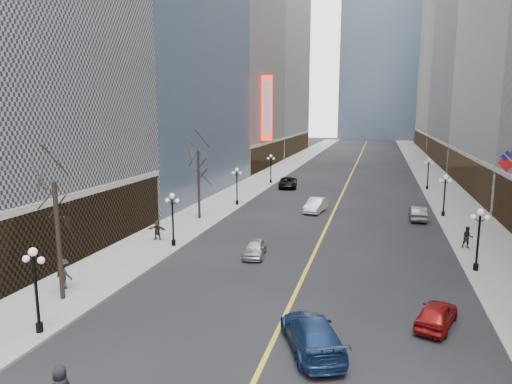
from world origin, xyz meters
The scene contains 26 objects.
sidewalk_east centered at (14.00, 70.00, 0.07)m, with size 6.00×230.00×0.15m, color gray.
sidewalk_west centered at (-14.00, 70.00, 0.07)m, with size 6.00×230.00×0.15m, color gray.
lane_line centered at (0.00, 80.00, 0.01)m, with size 0.25×200.00×0.02m, color gold.
bldg_east_c centered at (29.88, 106.00, 24.18)m, with size 26.60×40.60×48.80m.
bldg_east_d centered at (29.90, 149.00, 31.17)m, with size 26.60×46.60×62.80m.
bldg_west_c centered at (-29.88, 87.00, 25.19)m, with size 26.60×30.60×50.80m.
bldg_west_d centered at (-29.92, 121.00, 36.17)m, with size 26.60×38.60×72.80m.
streetlamp_east_1 centered at (11.80, 30.00, 2.90)m, with size 1.26×0.44×4.52m.
streetlamp_east_2 centered at (11.80, 48.00, 2.90)m, with size 1.26×0.44×4.52m.
streetlamp_east_3 centered at (11.80, 66.00, 2.90)m, with size 1.26×0.44×4.52m.
streetlamp_west_0 centered at (-11.80, 14.00, 2.90)m, with size 1.26×0.44×4.52m.
streetlamp_west_1 centered at (-11.80, 30.00, 2.90)m, with size 1.26×0.44×4.52m.
streetlamp_west_2 centered at (-11.80, 48.00, 2.90)m, with size 1.26×0.44×4.52m.
streetlamp_west_3 centered at (-11.80, 66.00, 2.90)m, with size 1.26×0.44×4.52m.
theatre_marquee centered at (-15.88, 80.00, 12.00)m, with size 2.00×0.55×12.00m.
tree_west_near centered at (-13.50, 18.00, 6.24)m, with size 3.60×3.60×7.92m.
tree_west_far centered at (-13.50, 40.00, 6.24)m, with size 3.60×3.60×7.92m.
car_nb_near centered at (-4.49, 29.46, 0.67)m, with size 1.59×3.94×1.34m, color #A6A9AD.
car_nb_mid centered at (-2.00, 47.01, 0.79)m, with size 1.67×4.78×1.57m, color #B9B9BB.
car_nb_far centered at (-8.38, 62.81, 0.80)m, with size 2.64×5.72×1.59m, color black.
car_sb_near centered at (2.00, 16.15, 0.82)m, with size 2.28×5.62×1.63m, color navy.
car_sb_mid centered at (8.08, 20.32, 0.69)m, with size 1.64×4.07×1.39m, color maroon.
car_sb_far centered at (9.00, 45.88, 0.75)m, with size 1.59×4.56×1.50m, color #52575A.
ped_east_walk centered at (12.15, 35.61, 1.08)m, with size 0.90×0.50×1.86m, color black.
ped_west_walk centered at (-14.43, 19.38, 1.13)m, with size 1.27×0.52×1.97m, color #212129.
ped_west_far centered at (-13.94, 31.25, 1.06)m, with size 1.68×0.48×1.81m, color #30261B.
Camera 1 is at (4.71, -4.26, 11.36)m, focal length 32.00 mm.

